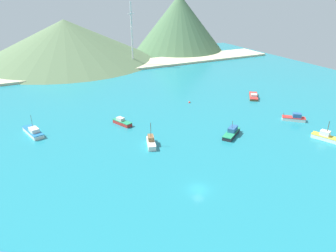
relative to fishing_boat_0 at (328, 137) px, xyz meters
name	(u,v)px	position (x,y,z in m)	size (l,w,h in m)	color
ground	(147,140)	(-48.75, 25.75, -1.21)	(260.00, 280.00, 0.50)	teal
fishing_boat_0	(328,137)	(0.00, 0.00, 0.00)	(5.98, 10.04, 6.18)	silver
fishing_boat_1	(294,118)	(3.12, 16.04, 0.02)	(7.57, 7.24, 2.77)	silver
fishing_boat_3	(232,133)	(-23.96, 16.02, 0.03)	(9.32, 7.65, 4.97)	#232328
fishing_boat_4	(33,132)	(-79.44, 45.06, -0.03)	(5.57, 11.09, 6.72)	silver
fishing_boat_5	(151,142)	(-49.34, 21.20, 0.11)	(4.47, 7.70, 7.24)	silver
fishing_boat_7	(254,96)	(7.33, 42.20, -0.31)	(9.00, 10.17, 1.95)	brown
fishing_boat_8	(122,122)	(-51.67, 40.03, -0.09)	(4.91, 7.82, 2.32)	red
buoy_0	(189,102)	(-19.96, 48.88, -0.82)	(0.82, 0.82, 0.82)	red
beach_strip	(78,71)	(-48.75, 119.96, -0.36)	(247.00, 22.05, 1.20)	beige
hill_central	(66,40)	(-47.67, 152.41, 11.48)	(108.62, 108.62, 24.88)	#56704C
hill_east	(179,23)	(30.82, 150.62, 18.26)	(63.13, 63.13, 38.44)	#476B47
radio_tower	(132,34)	(-16.43, 120.37, 17.23)	(3.57, 2.85, 35.67)	silver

